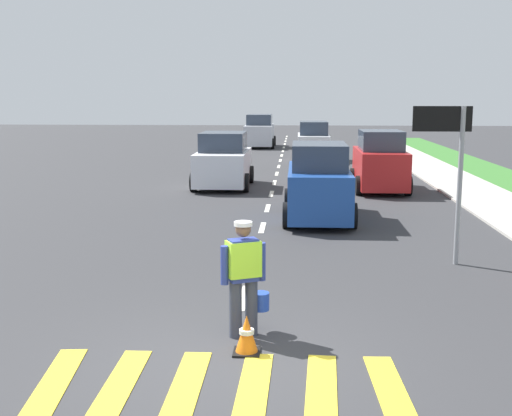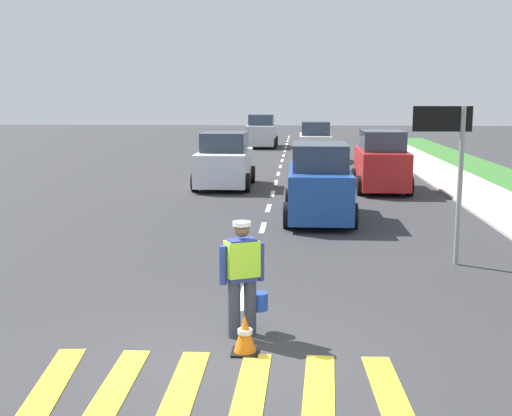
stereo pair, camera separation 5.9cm
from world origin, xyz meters
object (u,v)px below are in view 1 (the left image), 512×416
(car_outgoing_ahead, at_px, (318,184))
(car_oncoming_second, at_px, (223,162))
(traffic_cone_near, at_px, (247,335))
(car_oncoming_third, at_px, (259,132))
(car_outgoing_far, at_px, (313,142))
(road_worker, at_px, (245,273))
(lane_direction_sign, at_px, (449,146))
(car_parked_far, at_px, (380,163))

(car_outgoing_ahead, height_order, car_oncoming_second, car_outgoing_ahead)
(traffic_cone_near, distance_m, car_outgoing_ahead, 9.80)
(car_outgoing_ahead, xyz_separation_m, car_oncoming_third, (-3.13, 25.91, 0.03))
(car_outgoing_far, bearing_deg, traffic_cone_near, -93.23)
(traffic_cone_near, bearing_deg, road_worker, 96.68)
(road_worker, height_order, traffic_cone_near, road_worker)
(road_worker, bearing_deg, car_oncoming_third, 92.96)
(road_worker, distance_m, car_outgoing_ahead, 9.14)
(lane_direction_sign, height_order, traffic_cone_near, lane_direction_sign)
(traffic_cone_near, xyz_separation_m, car_outgoing_far, (1.51, 26.78, 0.70))
(traffic_cone_near, height_order, car_outgoing_ahead, car_outgoing_ahead)
(car_outgoing_ahead, relative_size, car_outgoing_far, 1.02)
(road_worker, distance_m, traffic_cone_near, 0.94)
(car_oncoming_second, distance_m, car_outgoing_far, 11.32)
(lane_direction_sign, bearing_deg, traffic_cone_near, -126.53)
(car_parked_far, bearing_deg, car_oncoming_second, 174.21)
(road_worker, distance_m, car_parked_far, 15.28)
(car_oncoming_third, xyz_separation_m, car_outgoing_far, (3.39, -8.82, -0.06))
(road_worker, height_order, car_oncoming_third, car_oncoming_third)
(lane_direction_sign, relative_size, car_oncoming_second, 0.80)
(road_worker, xyz_separation_m, car_outgoing_ahead, (1.32, 9.04, 0.06))
(car_oncoming_second, relative_size, car_parked_far, 1.05)
(car_oncoming_second, relative_size, car_oncoming_third, 0.92)
(lane_direction_sign, height_order, car_oncoming_second, lane_direction_sign)
(lane_direction_sign, relative_size, car_parked_far, 0.84)
(road_worker, height_order, car_outgoing_ahead, car_outgoing_ahead)
(car_outgoing_far, bearing_deg, lane_direction_sign, -84.35)
(traffic_cone_near, height_order, car_parked_far, car_parked_far)
(road_worker, distance_m, car_outgoing_far, 26.18)
(lane_direction_sign, distance_m, car_oncoming_second, 12.60)
(car_oncoming_third, bearing_deg, car_outgoing_far, -68.96)
(road_worker, xyz_separation_m, car_oncoming_second, (-2.04, 15.40, 0.03))
(car_oncoming_second, bearing_deg, lane_direction_sign, -62.49)
(car_oncoming_second, xyz_separation_m, car_oncoming_third, (0.23, 19.55, 0.06))
(traffic_cone_near, bearing_deg, lane_direction_sign, 53.47)
(lane_direction_sign, xyz_separation_m, car_oncoming_third, (-5.55, 30.65, -1.39))
(traffic_cone_near, xyz_separation_m, car_outgoing_ahead, (1.25, 9.69, 0.73))
(car_outgoing_ahead, distance_m, car_oncoming_third, 26.10)
(traffic_cone_near, distance_m, car_oncoming_third, 35.66)
(traffic_cone_near, distance_m, car_oncoming_second, 16.21)
(road_worker, bearing_deg, car_oncoming_second, 97.54)
(car_oncoming_second, bearing_deg, traffic_cone_near, -82.50)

